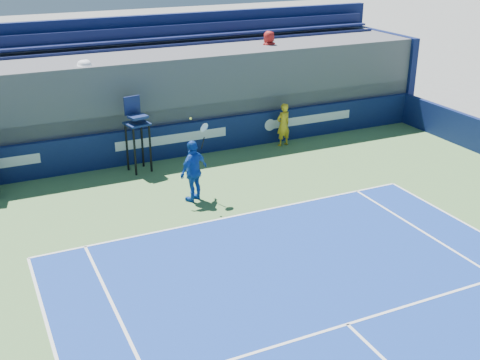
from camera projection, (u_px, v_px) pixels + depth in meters
name	position (u px, v px, depth m)	size (l,w,h in m)	color
ball_person	(283.00, 125.00, 21.92)	(0.58, 0.38, 1.60)	gold
back_hoarding	(172.00, 141.00, 20.82)	(20.40, 0.21, 1.20)	#0C1846
umpire_chair	(137.00, 126.00, 19.32)	(0.82, 0.82, 2.48)	black
tennis_player	(194.00, 171.00, 17.35)	(1.16, 0.92, 2.57)	#1649B3
stadium_seating	(152.00, 93.00, 22.06)	(21.00, 4.05, 4.40)	#525156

